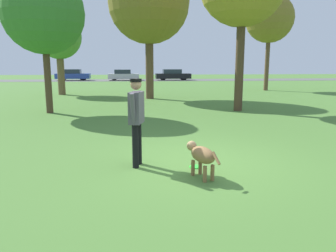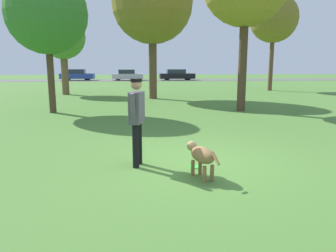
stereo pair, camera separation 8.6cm
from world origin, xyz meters
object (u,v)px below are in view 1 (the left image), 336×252
Objects in this scene: tree_far_right at (269,19)px; parked_car_blue at (73,75)px; frisbee at (195,167)px; tree_far_left at (59,37)px; tree_near_left at (43,13)px; parked_car_silver at (123,75)px; parked_car_black at (173,75)px; dog at (201,155)px; tree_mid_center at (149,3)px; person at (136,114)px.

tree_far_right is 1.71× the size of parked_car_blue.
frisbee is 18.33m from tree_far_left.
tree_near_left is 28.89m from parked_car_silver.
parked_car_black is (6.40, 0.08, 0.01)m from parked_car_silver.
tree_far_right is at bearing -46.36° from dog.
frisbee is 0.06× the size of parked_car_blue.
tree_near_left is at bearing -128.80° from tree_mid_center.
parked_car_silver is 0.86× the size of parked_car_black.
parked_car_black is (9.76, 19.93, -3.14)m from tree_far_left.
tree_mid_center is at bearing -70.15° from parked_car_blue.
tree_far_right reaches higher than frisbee.
parked_car_blue is at bearing 110.98° from tree_mid_center.
dog is at bearing -86.32° from parked_car_silver.
tree_near_left is 29.70m from parked_car_blue.
person is 0.33× the size of tree_far_left.
parked_car_blue is at bearing 26.89° from person.
tree_far_right is at bearing -14.10° from person.
tree_far_right is 10.91m from tree_mid_center.
tree_far_left is at bearing 110.66° from frisbee.
dog reaches higher than frisbee.
parked_car_silver is at bearing -5.86° from parked_car_blue.
frisbee is 0.05× the size of tree_far_left.
person is 1.59m from frisbee.
tree_far_right reaches higher than parked_car_blue.
parked_car_blue is 12.90m from parked_car_black.
tree_far_left is 20.38m from parked_car_silver.
tree_far_left is at bearing 99.21° from tree_near_left.
tree_near_left is (-3.74, 7.81, 3.02)m from person.
tree_near_left reaches higher than parked_car_silver.
tree_mid_center is (-0.42, 13.60, 5.52)m from frisbee.
person reaches higher than parked_car_silver.
tree_far_right reaches higher than dog.
tree_far_right reaches higher than tree_far_left.
parked_car_black is at bearing 107.56° from tree_far_right.
tree_far_right is 17.84m from tree_near_left.
tree_mid_center reaches higher than person.
person is at bearing 33.80° from dog.
tree_far_left reaches higher than frisbee.
tree_mid_center is at bearing 11.04° from person.
frisbee is at bearing -115.30° from tree_far_right.
tree_mid_center is (0.75, 13.40, 4.46)m from person.
tree_far_left is at bearing -100.48° from parked_car_silver.
dog is 0.17× the size of tree_near_left.
tree_near_left is 1.34× the size of parked_car_blue.
person is 37.89m from parked_car_blue.
tree_far_right is 1.59× the size of parked_car_black.
person is at bearing -118.36° from tree_far_right.
parked_car_black is (-5.58, 17.64, -4.80)m from tree_far_right.
tree_far_right is at bearing -74.55° from parked_car_black.
person is 14.14m from tree_mid_center.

